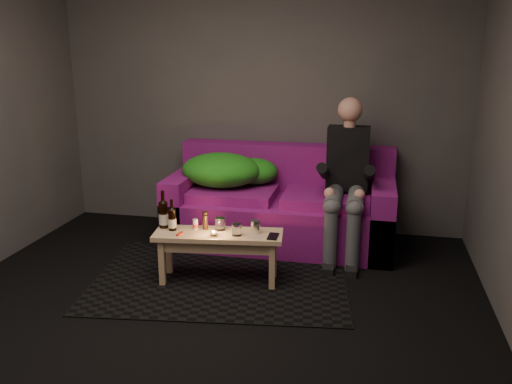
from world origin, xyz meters
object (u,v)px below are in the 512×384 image
beer_bottle_a (163,214)px  steel_cup (256,227)px  sofa (281,209)px  person (346,176)px  beer_bottle_b (172,219)px  coffee_table (218,241)px

beer_bottle_a → steel_cup: (0.74, 0.03, -0.06)m
sofa → beer_bottle_a: 1.26m
person → sofa: bearing=164.4°
person → beer_bottle_b: 1.56m
sofa → person: size_ratio=1.50×
sofa → person: bearing=-15.6°
person → coffee_table: (-0.93, -0.83, -0.38)m
sofa → beer_bottle_a: sofa is taller
sofa → steel_cup: size_ratio=20.11×
sofa → beer_bottle_b: size_ratio=8.20×
beer_bottle_b → coffee_table: bearing=2.8°
person → beer_bottle_a: (-1.38, -0.80, -0.19)m
beer_bottle_a → steel_cup: beer_bottle_a is taller
sofa → coffee_table: (-0.33, -1.00, 0.02)m
beer_bottle_b → steel_cup: (0.65, 0.07, -0.04)m
sofa → coffee_table: sofa is taller
sofa → coffee_table: 1.05m
sofa → coffee_table: bearing=-108.3°
sofa → beer_bottle_b: bearing=-124.4°
coffee_table → beer_bottle_b: beer_bottle_b is taller
beer_bottle_b → steel_cup: 0.66m
person → coffee_table: 1.30m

